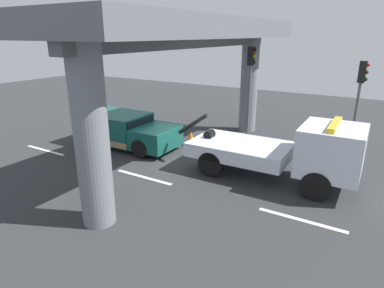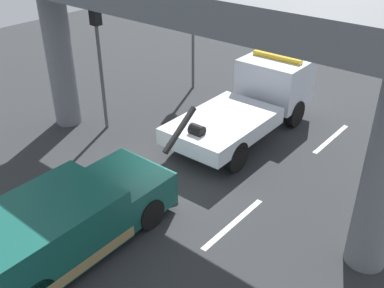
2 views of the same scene
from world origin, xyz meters
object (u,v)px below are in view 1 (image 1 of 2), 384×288
(tow_truck_white, at_px, (290,151))
(traffic_cone_orange, at_px, (191,139))
(traffic_light_near, at_px, (251,73))
(traffic_light_far, at_px, (360,88))
(towed_van_green, at_px, (122,130))

(tow_truck_white, height_order, traffic_cone_orange, tow_truck_white)
(tow_truck_white, xyz_separation_m, traffic_light_near, (-3.32, 4.22, 2.20))
(traffic_light_far, bearing_deg, tow_truck_white, -111.75)
(tow_truck_white, xyz_separation_m, traffic_cone_orange, (-5.25, 1.66, -0.86))
(traffic_light_far, relative_size, traffic_cone_orange, 5.88)
(tow_truck_white, distance_m, towed_van_green, 8.21)
(traffic_light_near, relative_size, traffic_light_far, 1.12)
(towed_van_green, bearing_deg, traffic_light_near, 40.96)
(traffic_light_near, distance_m, traffic_cone_orange, 4.44)
(tow_truck_white, distance_m, traffic_light_far, 4.91)
(traffic_light_near, distance_m, traffic_light_far, 5.01)
(tow_truck_white, relative_size, traffic_light_near, 1.55)
(towed_van_green, relative_size, traffic_light_far, 1.24)
(traffic_light_far, height_order, traffic_cone_orange, traffic_light_far)
(towed_van_green, relative_size, traffic_light_near, 1.11)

